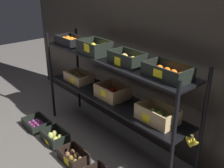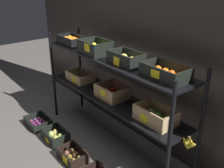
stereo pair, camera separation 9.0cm
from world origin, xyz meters
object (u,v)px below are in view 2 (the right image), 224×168
at_px(crate_ground_pear, 56,136).
at_px(crate_ground_kiwi, 73,156).
at_px(display_rack, 112,77).
at_px(crate_ground_plum, 38,123).

height_order(crate_ground_pear, crate_ground_kiwi, crate_ground_pear).
xyz_separation_m(display_rack, crate_ground_plum, (-0.86, -0.50, -0.76)).
distance_m(crate_ground_plum, crate_ground_kiwi, 0.83).
height_order(display_rack, crate_ground_kiwi, display_rack).
bearing_deg(crate_ground_plum, crate_ground_pear, 3.10).
relative_size(crate_ground_pear, crate_ground_kiwi, 1.00).
bearing_deg(display_rack, crate_ground_kiwi, -93.76).
xyz_separation_m(display_rack, crate_ground_kiwi, (-0.03, -0.49, -0.75)).
distance_m(crate_ground_plum, crate_ground_pear, 0.42).
xyz_separation_m(crate_ground_plum, crate_ground_pear, (0.42, 0.02, 0.02)).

